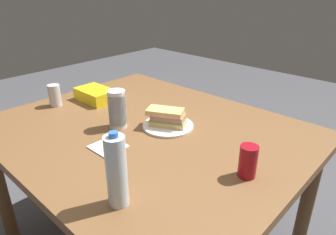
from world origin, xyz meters
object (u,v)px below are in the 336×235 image
plastic_cup_stack (117,109)px  water_bottle_tall (117,171)px  soda_can_silver (55,95)px  chip_bag (95,95)px  soda_can_red (248,161)px  paper_plate (168,126)px  sandwich (167,117)px  dining_table (146,143)px

plastic_cup_stack → water_bottle_tall: bearing=141.5°
soda_can_silver → chip_bag: bearing=-115.8°
plastic_cup_stack → soda_can_red: bearing=-174.7°
soda_can_red → chip_bag: soda_can_red is taller
paper_plate → chip_bag: bearing=3.1°
plastic_cup_stack → chip_bag: bearing=-19.3°
chip_bag → plastic_cup_stack: 0.40m
paper_plate → chip_bag: 0.55m
sandwich → plastic_cup_stack: bearing=42.1°
sandwich → soda_can_silver: (0.65, 0.23, 0.01)m
water_bottle_tall → plastic_cup_stack: (0.44, -0.35, -0.03)m
dining_table → soda_can_silver: (0.58, 0.15, 0.15)m
paper_plate → soda_can_silver: soda_can_silver is taller
dining_table → soda_can_red: (-0.55, 0.02, 0.15)m
paper_plate → chip_bag: size_ratio=1.06×
soda_can_red → chip_bag: bearing=-3.9°
sandwich → soda_can_red: bearing=168.7°
soda_can_red → soda_can_silver: size_ratio=1.00×
sandwich → soda_can_silver: size_ratio=1.64×
sandwich → soda_can_red: size_ratio=1.64×
paper_plate → water_bottle_tall: 0.58m
soda_can_silver → water_bottle_tall: bearing=163.0°
sandwich → soda_can_silver: soda_can_silver is taller
sandwich → soda_can_red: 0.49m
water_bottle_tall → plastic_cup_stack: water_bottle_tall is taller
dining_table → water_bottle_tall: water_bottle_tall is taller
soda_can_red → soda_can_silver: 1.14m
sandwich → chip_bag: bearing=2.7°
paper_plate → soda_can_red: soda_can_red is taller
water_bottle_tall → soda_can_silver: bearing=-17.0°
dining_table → paper_plate: size_ratio=5.93×
paper_plate → water_bottle_tall: size_ratio=0.96×
chip_bag → paper_plate: bearing=3.0°
sandwich → water_bottle_tall: 0.57m
soda_can_red → water_bottle_tall: size_ratio=0.48×
sandwich → water_bottle_tall: size_ratio=0.79×
water_bottle_tall → chip_bag: bearing=-30.5°
water_bottle_tall → sandwich: bearing=-62.5°
soda_can_red → plastic_cup_stack: 0.66m
soda_can_red → soda_can_silver: bearing=6.5°
paper_plate → water_bottle_tall: bearing=117.1°
paper_plate → plastic_cup_stack: size_ratio=1.32×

